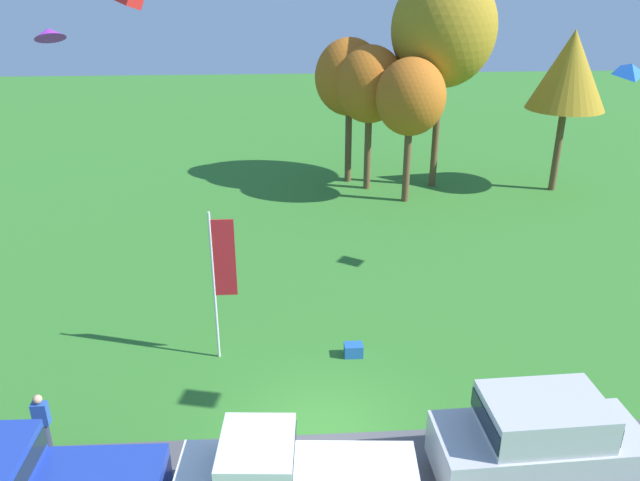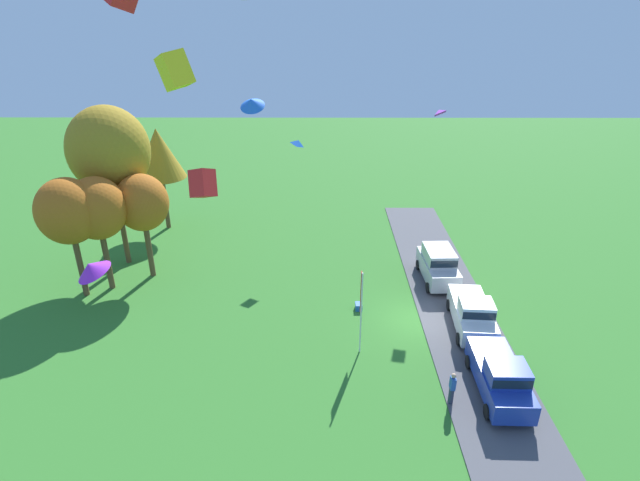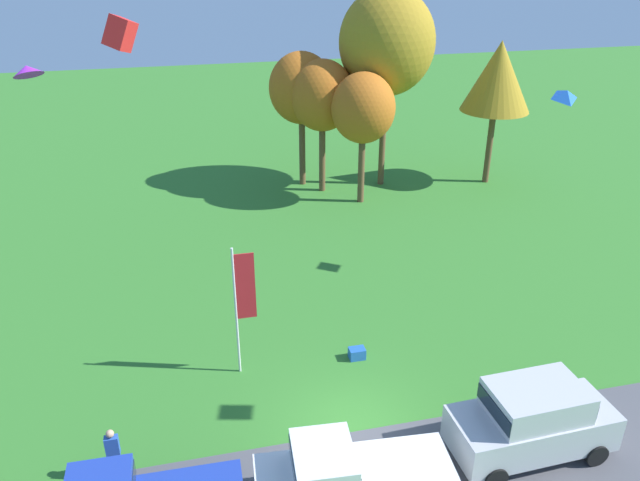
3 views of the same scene
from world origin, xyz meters
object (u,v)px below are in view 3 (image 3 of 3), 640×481
at_px(person_watching_sky, 114,454).
at_px(kite_diamond_trailing_tail, 567,95).
at_px(tree_lone_near, 322,96).
at_px(cooler_box, 357,353).
at_px(tree_far_right, 363,109).
at_px(flag_banner, 242,295).
at_px(car_suv_near_entrance, 533,418).
at_px(tree_far_left, 498,77).
at_px(tree_right_of_center, 301,89).
at_px(tree_left_of_center, 387,43).
at_px(kite_box_topmost, 120,34).
at_px(car_pickup_mid_row, 347,480).
at_px(kite_delta_high_right, 27,70).

xyz_separation_m(person_watching_sky, kite_diamond_trailing_tail, (17.17, 7.56, 7.02)).
relative_size(tree_lone_near, cooler_box, 13.34).
distance_m(tree_far_right, flag_banner, 15.89).
bearing_deg(car_suv_near_entrance, tree_far_left, 66.34).
distance_m(tree_right_of_center, tree_left_of_center, 5.27).
relative_size(person_watching_sky, kite_box_topmost, 1.59).
distance_m(kite_box_topmost, kite_diamond_trailing_tail, 16.68).
bearing_deg(tree_far_left, person_watching_sky, -137.49).
bearing_deg(tree_far_left, car_pickup_mid_row, -124.51).
bearing_deg(tree_right_of_center, cooler_box, -95.48).
bearing_deg(tree_lone_near, car_suv_near_entrance, -87.40).
bearing_deg(car_pickup_mid_row, tree_right_of_center, 80.89).
height_order(tree_far_right, flag_banner, tree_far_right).
height_order(car_pickup_mid_row, cooler_box, car_pickup_mid_row).
bearing_deg(kite_delta_high_right, tree_left_of_center, 19.81).
bearing_deg(kite_box_topmost, person_watching_sky, -95.05).
height_order(person_watching_sky, tree_far_left, tree_far_left).
height_order(car_suv_near_entrance, tree_left_of_center, tree_left_of_center).
bearing_deg(kite_box_topmost, kite_diamond_trailing_tail, -10.49).
bearing_deg(kite_box_topmost, tree_far_left, 22.59).
distance_m(car_pickup_mid_row, kite_diamond_trailing_tail, 16.62).
xyz_separation_m(tree_far_right, kite_delta_high_right, (-15.10, -3.79, 3.36)).
relative_size(car_pickup_mid_row, kite_delta_high_right, 4.28).
bearing_deg(flag_banner, kite_delta_high_right, 125.87).
bearing_deg(cooler_box, flag_banner, 176.70).
distance_m(car_pickup_mid_row, flag_banner, 6.89).
bearing_deg(person_watching_sky, car_suv_near_entrance, -8.66).
bearing_deg(tree_far_right, cooler_box, -107.09).
bearing_deg(person_watching_sky, kite_diamond_trailing_tail, 23.77).
bearing_deg(flag_banner, tree_right_of_center, 71.99).
bearing_deg(car_suv_near_entrance, kite_box_topmost, 130.41).
relative_size(car_pickup_mid_row, person_watching_sky, 3.00).
xyz_separation_m(tree_lone_near, cooler_box, (-2.54, -15.86, -5.29)).
distance_m(person_watching_sky, kite_delta_high_right, 15.92).
relative_size(tree_lone_near, tree_far_left, 0.91).
relative_size(tree_far_left, flag_banner, 1.74).
bearing_deg(kite_delta_high_right, car_pickup_mid_row, -61.38).
bearing_deg(cooler_box, kite_delta_high_right, 137.60).
height_order(car_pickup_mid_row, tree_left_of_center, tree_left_of_center).
relative_size(tree_far_left, kite_box_topmost, 7.65).
relative_size(car_pickup_mid_row, tree_far_right, 0.72).
distance_m(tree_left_of_center, flag_banner, 19.46).
height_order(tree_right_of_center, tree_lone_near, tree_right_of_center).
relative_size(car_suv_near_entrance, tree_far_right, 0.65).
bearing_deg(tree_far_right, tree_far_left, 8.59).
distance_m(person_watching_sky, tree_far_left, 28.10).
distance_m(tree_left_of_center, kite_diamond_trailing_tail, 12.58).
bearing_deg(flag_banner, person_watching_sky, -136.07).
xyz_separation_m(car_suv_near_entrance, tree_left_of_center, (2.68, 21.49, 6.83)).
relative_size(tree_right_of_center, flag_banner, 1.63).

